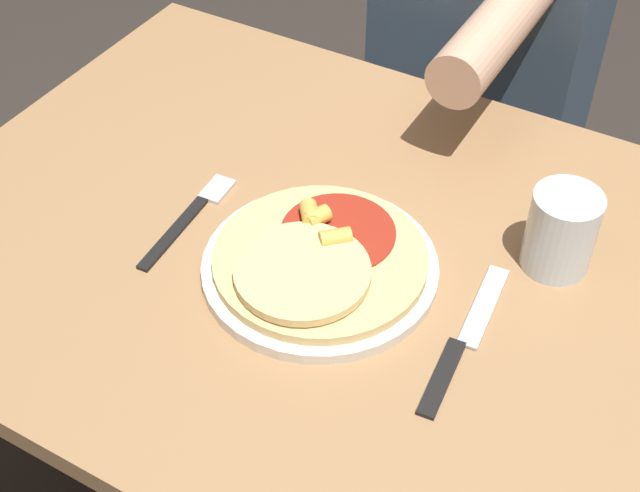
# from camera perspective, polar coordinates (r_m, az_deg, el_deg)

# --- Properties ---
(dining_table) EXTENTS (1.07, 0.72, 0.75)m
(dining_table) POSITION_cam_1_polar(r_m,az_deg,el_deg) (1.08, 2.97, -6.03)
(dining_table) COLOR #9E754C
(dining_table) RESTS_ON ground_plane
(plate) EXTENTS (0.26, 0.26, 0.01)m
(plate) POSITION_cam_1_polar(r_m,az_deg,el_deg) (0.97, 0.00, -1.41)
(plate) COLOR silver
(plate) RESTS_ON dining_table
(pizza) EXTENTS (0.23, 0.23, 0.04)m
(pizza) POSITION_cam_1_polar(r_m,az_deg,el_deg) (0.95, -0.19, -0.86)
(pizza) COLOR #DBBC7A
(pizza) RESTS_ON plate
(fork) EXTENTS (0.03, 0.18, 0.00)m
(fork) POSITION_cam_1_polar(r_m,az_deg,el_deg) (1.05, -8.20, 2.01)
(fork) COLOR black
(fork) RESTS_ON dining_table
(knife) EXTENTS (0.03, 0.22, 0.00)m
(knife) POSITION_cam_1_polar(r_m,az_deg,el_deg) (0.92, 9.22, -5.90)
(knife) COLOR black
(knife) RESTS_ON dining_table
(drinking_glass) EXTENTS (0.07, 0.07, 0.10)m
(drinking_glass) POSITION_cam_1_polar(r_m,az_deg,el_deg) (0.98, 15.18, 0.92)
(drinking_glass) COLOR silver
(drinking_glass) RESTS_ON dining_table
(person_diner) EXTENTS (0.33, 0.52, 1.21)m
(person_diner) POSITION_cam_1_polar(r_m,az_deg,el_deg) (1.48, 10.78, 13.29)
(person_diner) COLOR #2D2D38
(person_diner) RESTS_ON ground_plane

